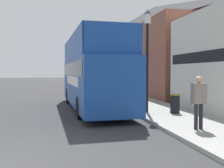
# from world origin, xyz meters

# --- Properties ---
(ground_plane) EXTENTS (144.00, 144.00, 0.00)m
(ground_plane) POSITION_xyz_m (0.00, 21.00, 0.00)
(ground_plane) COLOR #333335
(sidewalk) EXTENTS (3.19, 108.00, 0.14)m
(sidewalk) POSITION_xyz_m (6.93, 18.00, 0.07)
(sidewalk) COLOR #999993
(sidewalk) RESTS_ON ground_plane
(brick_terrace_rear) EXTENTS (6.00, 19.84, 8.77)m
(brick_terrace_rear) POSITION_xyz_m (11.53, 19.69, 4.39)
(brick_terrace_rear) COLOR #935642
(brick_terrace_rear) RESTS_ON ground_plane
(tour_bus) EXTENTS (2.84, 10.11, 4.00)m
(tour_bus) POSITION_xyz_m (3.64, 8.61, 1.78)
(tour_bus) COLOR #19479E
(tour_bus) RESTS_ON ground_plane
(parked_car_ahead_of_bus) EXTENTS (1.87, 4.19, 1.53)m
(parked_car_ahead_of_bus) POSITION_xyz_m (4.26, 15.96, 0.72)
(parked_car_ahead_of_bus) COLOR black
(parked_car_ahead_of_bus) RESTS_ON ground_plane
(pedestrian_nearest) EXTENTS (0.47, 0.26, 1.80)m
(pedestrian_nearest) POSITION_xyz_m (6.40, 1.99, 1.23)
(pedestrian_nearest) COLOR #232328
(pedestrian_nearest) RESTS_ON sidewalk
(lamp_post_nearest) EXTENTS (0.35, 0.35, 4.90)m
(lamp_post_nearest) POSITION_xyz_m (5.95, 5.94, 3.51)
(lamp_post_nearest) COLOR black
(lamp_post_nearest) RESTS_ON sidewalk
(lamp_post_second) EXTENTS (0.35, 0.35, 5.18)m
(lamp_post_second) POSITION_xyz_m (5.87, 14.82, 3.67)
(lamp_post_second) COLOR black
(lamp_post_second) RESTS_ON sidewalk
(litter_bin) EXTENTS (0.48, 0.48, 0.92)m
(litter_bin) POSITION_xyz_m (7.14, 5.37, 0.63)
(litter_bin) COLOR black
(litter_bin) RESTS_ON sidewalk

